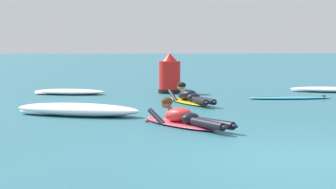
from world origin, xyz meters
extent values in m
plane|color=#2D6B7A|center=(0.00, 10.00, 0.00)|extent=(120.00, 120.00, 0.00)
ellipsoid|color=#E54C66|center=(-1.22, 3.08, 0.04)|extent=(1.44, 1.96, 0.07)
ellipsoid|color=#E54C66|center=(-1.69, 3.89, 0.05)|extent=(0.26, 0.27, 0.06)
ellipsoid|color=red|center=(-1.25, 3.13, 0.20)|extent=(0.67, 0.75, 0.34)
ellipsoid|color=black|center=(-1.06, 2.80, 0.17)|extent=(0.43, 0.41, 0.20)
cylinder|color=black|center=(-0.83, 2.26, 0.14)|extent=(0.52, 0.84, 0.14)
ellipsoid|color=black|center=(-0.64, 1.87, 0.14)|extent=(0.20, 0.24, 0.08)
cylinder|color=black|center=(-0.70, 2.34, 0.14)|extent=(0.60, 0.80, 0.14)
ellipsoid|color=black|center=(-0.46, 1.97, 0.14)|extent=(0.20, 0.24, 0.08)
cylinder|color=black|center=(-1.62, 3.32, 0.12)|extent=(0.35, 0.52, 0.32)
sphere|color=#8C6647|center=(-1.80, 3.64, 0.02)|extent=(0.09, 0.09, 0.09)
cylinder|color=black|center=(-1.23, 3.53, 0.12)|extent=(0.35, 0.52, 0.32)
sphere|color=#8C6647|center=(-1.40, 3.82, 0.02)|extent=(0.09, 0.09, 0.09)
sphere|color=#8C6647|center=(-1.44, 3.45, 0.38)|extent=(0.21, 0.21, 0.21)
ellipsoid|color=#47331E|center=(-1.43, 3.44, 0.41)|extent=(0.29, 0.28, 0.16)
ellipsoid|color=yellow|center=(-0.62, 7.16, 0.04)|extent=(1.05, 2.15, 0.07)
ellipsoid|color=yellow|center=(-0.89, 8.12, 0.05)|extent=(0.23, 0.24, 0.06)
ellipsoid|color=black|center=(-0.63, 7.21, 0.20)|extent=(0.58, 0.79, 0.35)
ellipsoid|color=black|center=(-0.52, 6.81, 0.17)|extent=(0.40, 0.36, 0.20)
cylinder|color=black|center=(-0.45, 6.25, 0.14)|extent=(0.31, 0.83, 0.14)
ellipsoid|color=black|center=(-0.36, 5.85, 0.14)|extent=(0.16, 0.24, 0.08)
cylinder|color=black|center=(-0.29, 6.29, 0.14)|extent=(0.40, 0.82, 0.14)
ellipsoid|color=black|center=(-0.16, 5.90, 0.14)|extent=(0.16, 0.24, 0.08)
cylinder|color=black|center=(-0.95, 7.53, 0.12)|extent=(0.25, 0.62, 0.35)
sphere|color=tan|center=(-1.06, 7.91, 0.02)|extent=(0.09, 0.09, 0.09)
cylinder|color=black|center=(-0.52, 7.63, 0.12)|extent=(0.25, 0.62, 0.35)
sphere|color=tan|center=(-0.63, 7.99, 0.02)|extent=(0.09, 0.09, 0.09)
sphere|color=tan|center=(-0.75, 7.61, 0.38)|extent=(0.21, 0.21, 0.21)
ellipsoid|color=black|center=(-0.74, 7.59, 0.41)|extent=(0.27, 0.25, 0.16)
ellipsoid|color=#2DB2D1|center=(2.20, 8.02, 0.04)|extent=(2.25, 0.59, 0.07)
cube|color=red|center=(2.20, 8.02, 0.07)|extent=(1.90, 0.07, 0.01)
cone|color=black|center=(3.14, 8.04, 0.01)|extent=(0.10, 0.10, 0.16)
ellipsoid|color=white|center=(-3.77, 9.85, 0.08)|extent=(2.20, 1.22, 0.16)
ellipsoid|color=white|center=(-3.24, 9.86, 0.06)|extent=(0.85, 0.69, 0.11)
ellipsoid|color=white|center=(-4.40, 9.90, 0.04)|extent=(0.81, 0.53, 0.09)
ellipsoid|color=white|center=(-3.18, 4.75, 0.13)|extent=(2.83, 1.77, 0.26)
ellipsoid|color=white|center=(-2.51, 4.61, 0.09)|extent=(1.00, 0.96, 0.18)
ellipsoid|color=white|center=(-3.97, 4.97, 0.07)|extent=(1.06, 0.80, 0.14)
ellipsoid|color=white|center=(3.96, 10.06, 0.08)|extent=(2.37, 1.47, 0.16)
ellipsoid|color=white|center=(3.30, 10.24, 0.04)|extent=(0.89, 0.60, 0.09)
cylinder|color=red|center=(-0.85, 10.07, 0.47)|extent=(0.64, 0.64, 0.95)
cone|color=red|center=(-0.85, 10.07, 1.07)|extent=(0.44, 0.44, 0.24)
cylinder|color=black|center=(-0.85, 10.07, 0.06)|extent=(0.67, 0.67, 0.12)
camera|label=1|loc=(-2.28, -7.79, 1.52)|focal=65.01mm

